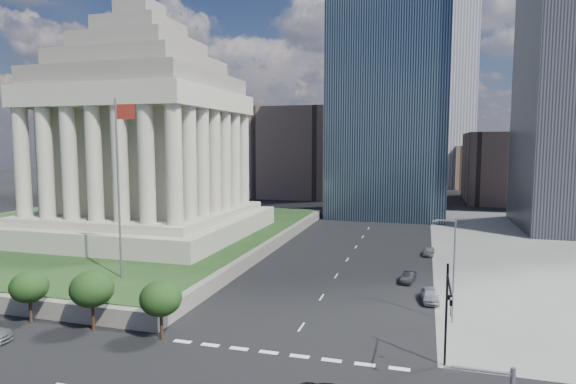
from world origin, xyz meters
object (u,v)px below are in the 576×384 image
(parked_sedan_mid, at_px, (408,277))
(flagpole, at_px, (119,178))
(parked_sedan_far, at_px, (429,251))
(traffic_signal_ne, at_px, (448,307))
(street_lamp_north, at_px, (452,264))
(war_memorial, at_px, (143,116))
(parked_sedan_near, at_px, (430,295))

(parked_sedan_mid, bearing_deg, flagpole, -146.77)
(parked_sedan_mid, xyz_separation_m, parked_sedan_far, (2.50, 15.42, 0.04))
(traffic_signal_ne, relative_size, street_lamp_north, 0.80)
(war_memorial, distance_m, traffic_signal_ne, 60.00)
(street_lamp_north, xyz_separation_m, parked_sedan_far, (-1.83, 28.04, -5.01))
(parked_sedan_mid, height_order, parked_sedan_far, parked_sedan_far)
(parked_sedan_near, distance_m, parked_sedan_mid, 7.32)
(traffic_signal_ne, relative_size, parked_sedan_mid, 2.15)
(flagpole, relative_size, parked_sedan_far, 5.19)
(street_lamp_north, bearing_deg, parked_sedan_near, 107.64)
(war_memorial, bearing_deg, parked_sedan_far, 6.33)
(flagpole, bearing_deg, war_memorial, 116.89)
(war_memorial, xyz_separation_m, parked_sedan_near, (45.50, -17.25, -20.66))
(war_memorial, height_order, parked_sedan_near, war_memorial)
(war_memorial, bearing_deg, traffic_signal_ne, -36.42)
(flagpole, height_order, traffic_signal_ne, flagpole)
(parked_sedan_near, relative_size, parked_sedan_far, 1.12)
(traffic_signal_ne, relative_size, parked_sedan_near, 1.85)
(parked_sedan_near, bearing_deg, street_lamp_north, -77.40)
(flagpole, distance_m, parked_sedan_near, 36.19)
(flagpole, distance_m, parked_sedan_mid, 35.95)
(war_memorial, relative_size, traffic_signal_ne, 4.88)
(flagpole, relative_size, parked_sedan_near, 4.62)
(war_memorial, distance_m, parked_sedan_near, 52.87)
(war_memorial, relative_size, flagpole, 1.95)
(parked_sedan_near, bearing_deg, parked_sedan_far, 84.95)
(war_memorial, xyz_separation_m, traffic_signal_ne, (46.50, -34.30, -16.15))
(parked_sedan_near, relative_size, parked_sedan_mid, 1.16)
(parked_sedan_far, bearing_deg, parked_sedan_near, -84.56)
(traffic_signal_ne, xyz_separation_m, street_lamp_north, (0.83, 11.30, 0.41))
(parked_sedan_far, bearing_deg, parked_sedan_mid, -93.77)
(flagpole, xyz_separation_m, parked_sedan_near, (33.33, 6.75, -12.38))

